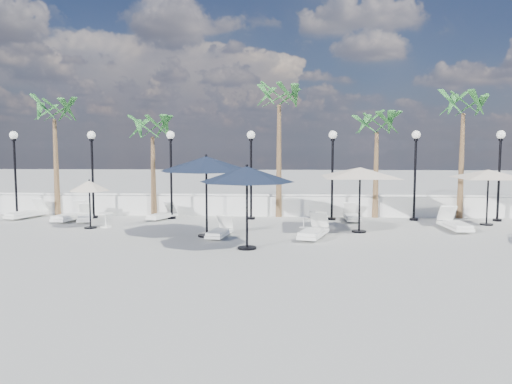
{
  "coord_description": "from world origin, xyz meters",
  "views": [
    {
      "loc": [
        1.35,
        -15.01,
        3.23
      ],
      "look_at": [
        0.39,
        3.25,
        1.5
      ],
      "focal_mm": 35.0,
      "sensor_mm": 36.0,
      "label": 1
    }
  ],
  "objects_px": {
    "lounger_1": "(27,213)",
    "lounger_2": "(72,215)",
    "lounger_3": "(220,231)",
    "lounger_8": "(455,224)",
    "parasol_cream_small": "(89,186)",
    "lounger_7": "(352,216)",
    "lounger_0": "(85,216)",
    "lounger_5": "(314,231)",
    "parasol_navy_left": "(206,164)",
    "parasol_cream_sq_b": "(489,170)",
    "lounger_4": "(162,215)",
    "parasol_navy_mid": "(247,175)",
    "parasol_cream_sq_a": "(360,168)"
  },
  "relations": [
    {
      "from": "lounger_1",
      "to": "lounger_2",
      "type": "height_order",
      "value": "lounger_2"
    },
    {
      "from": "lounger_3",
      "to": "lounger_8",
      "type": "relative_size",
      "value": 0.85
    },
    {
      "from": "lounger_3",
      "to": "lounger_8",
      "type": "xyz_separation_m",
      "value": [
        8.71,
        1.89,
        0.04
      ]
    },
    {
      "from": "parasol_cream_small",
      "to": "lounger_7",
      "type": "bearing_deg",
      "value": 13.14
    },
    {
      "from": "parasol_cream_small",
      "to": "lounger_0",
      "type": "bearing_deg",
      "value": 118.08
    },
    {
      "from": "lounger_0",
      "to": "parasol_cream_small",
      "type": "bearing_deg",
      "value": -80.08
    },
    {
      "from": "lounger_0",
      "to": "lounger_5",
      "type": "distance_m",
      "value": 9.99
    },
    {
      "from": "parasol_cream_small",
      "to": "lounger_3",
      "type": "bearing_deg",
      "value": -17.5
    },
    {
      "from": "parasol_navy_left",
      "to": "parasol_cream_sq_b",
      "type": "bearing_deg",
      "value": 15.95
    },
    {
      "from": "lounger_1",
      "to": "parasol_cream_sq_b",
      "type": "height_order",
      "value": "parasol_cream_sq_b"
    },
    {
      "from": "lounger_0",
      "to": "lounger_3",
      "type": "distance_m",
      "value": 6.98
    },
    {
      "from": "lounger_4",
      "to": "parasol_navy_mid",
      "type": "xyz_separation_m",
      "value": [
        4.12,
        -5.96,
        2.11
      ]
    },
    {
      "from": "lounger_2",
      "to": "parasol_cream_sq_b",
      "type": "relative_size",
      "value": 0.43
    },
    {
      "from": "lounger_0",
      "to": "lounger_2",
      "type": "height_order",
      "value": "lounger_2"
    },
    {
      "from": "parasol_cream_sq_b",
      "to": "parasol_cream_small",
      "type": "distance_m",
      "value": 15.81
    },
    {
      "from": "lounger_7",
      "to": "parasol_navy_mid",
      "type": "xyz_separation_m",
      "value": [
        -4.05,
        -5.97,
        2.1
      ]
    },
    {
      "from": "lounger_3",
      "to": "lounger_8",
      "type": "height_order",
      "value": "lounger_8"
    },
    {
      "from": "lounger_2",
      "to": "lounger_3",
      "type": "distance_m",
      "value": 7.57
    },
    {
      "from": "lounger_2",
      "to": "lounger_0",
      "type": "bearing_deg",
      "value": 4.96
    },
    {
      "from": "parasol_navy_left",
      "to": "parasol_cream_sq_a",
      "type": "distance_m",
      "value": 5.63
    },
    {
      "from": "lounger_1",
      "to": "parasol_cream_sq_a",
      "type": "xyz_separation_m",
      "value": [
        14.12,
        -2.79,
        2.15
      ]
    },
    {
      "from": "lounger_3",
      "to": "parasol_navy_left",
      "type": "height_order",
      "value": "parasol_navy_left"
    },
    {
      "from": "parasol_cream_small",
      "to": "lounger_5",
      "type": "bearing_deg",
      "value": -11.09
    },
    {
      "from": "lounger_1",
      "to": "lounger_3",
      "type": "bearing_deg",
      "value": -4.2
    },
    {
      "from": "lounger_5",
      "to": "parasol_cream_sq_a",
      "type": "distance_m",
      "value": 3.07
    },
    {
      "from": "parasol_navy_left",
      "to": "parasol_navy_mid",
      "type": "relative_size",
      "value": 1.12
    },
    {
      "from": "parasol_navy_mid",
      "to": "lounger_0",
      "type": "bearing_deg",
      "value": 144.37
    },
    {
      "from": "lounger_1",
      "to": "parasol_cream_small",
      "type": "distance_m",
      "value": 4.73
    },
    {
      "from": "lounger_0",
      "to": "lounger_3",
      "type": "height_order",
      "value": "lounger_0"
    },
    {
      "from": "lounger_4",
      "to": "parasol_cream_sq_b",
      "type": "distance_m",
      "value": 13.65
    },
    {
      "from": "lounger_1",
      "to": "lounger_5",
      "type": "distance_m",
      "value": 13.02
    },
    {
      "from": "lounger_4",
      "to": "lounger_7",
      "type": "height_order",
      "value": "lounger_7"
    },
    {
      "from": "lounger_1",
      "to": "parasol_navy_mid",
      "type": "xyz_separation_m",
      "value": [
        10.18,
        -5.97,
        2.07
      ]
    },
    {
      "from": "lounger_5",
      "to": "parasol_navy_left",
      "type": "relative_size",
      "value": 0.65
    },
    {
      "from": "lounger_5",
      "to": "lounger_8",
      "type": "height_order",
      "value": "lounger_8"
    },
    {
      "from": "lounger_0",
      "to": "parasol_cream_sq_b",
      "type": "bearing_deg",
      "value": -18.25
    },
    {
      "from": "lounger_0",
      "to": "lounger_4",
      "type": "xyz_separation_m",
      "value": [
        3.12,
        0.78,
        -0.01
      ]
    },
    {
      "from": "lounger_7",
      "to": "parasol_cream_sq_b",
      "type": "distance_m",
      "value": 5.73
    },
    {
      "from": "lounger_4",
      "to": "parasol_navy_mid",
      "type": "relative_size",
      "value": 0.59
    },
    {
      "from": "lounger_3",
      "to": "lounger_7",
      "type": "xyz_separation_m",
      "value": [
        5.15,
        4.09,
        0.01
      ]
    },
    {
      "from": "lounger_5",
      "to": "parasol_cream_small",
      "type": "bearing_deg",
      "value": -173.12
    },
    {
      "from": "lounger_1",
      "to": "lounger_3",
      "type": "distance_m",
      "value": 9.96
    },
    {
      "from": "parasol_cream_sq_a",
      "to": "parasol_cream_small",
      "type": "xyz_separation_m",
      "value": [
        -10.3,
        0.36,
        -0.76
      ]
    },
    {
      "from": "lounger_4",
      "to": "parasol_cream_small",
      "type": "relative_size",
      "value": 0.9
    },
    {
      "from": "parasol_navy_mid",
      "to": "parasol_cream_sq_b",
      "type": "distance_m",
      "value": 10.68
    },
    {
      "from": "lounger_7",
      "to": "parasol_navy_mid",
      "type": "distance_m",
      "value": 7.51
    },
    {
      "from": "parasol_navy_mid",
      "to": "parasol_cream_small",
      "type": "relative_size",
      "value": 1.54
    },
    {
      "from": "lounger_2",
      "to": "lounger_5",
      "type": "height_order",
      "value": "lounger_5"
    },
    {
      "from": "lounger_2",
      "to": "lounger_3",
      "type": "xyz_separation_m",
      "value": [
        6.76,
        -3.4,
        -0.04
      ]
    },
    {
      "from": "parasol_navy_mid",
      "to": "parasol_cream_sq_a",
      "type": "height_order",
      "value": "parasol_navy_mid"
    }
  ]
}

